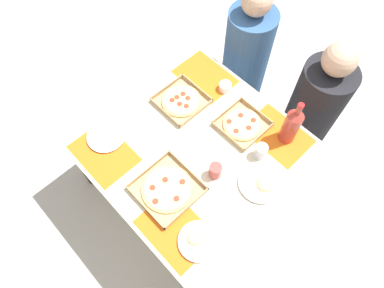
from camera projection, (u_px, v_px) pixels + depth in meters
name	position (u px, v px, depth m)	size (l,w,h in m)	color
ground_plane	(192.00, 192.00, 2.61)	(6.00, 6.00, 0.00)	beige
dining_table	(192.00, 153.00, 2.04)	(1.31, 1.09, 0.76)	#3F3328
placemat_near_left	(104.00, 153.00, 1.91)	(0.36, 0.26, 0.00)	orange
placemat_near_right	(175.00, 230.00, 1.71)	(0.36, 0.26, 0.00)	orange
placemat_far_left	(205.00, 76.00, 2.17)	(0.36, 0.26, 0.00)	orange
placemat_far_right	(278.00, 135.00, 1.97)	(0.36, 0.26, 0.00)	orange
pizza_box_corner_left	(167.00, 189.00, 1.80)	(0.31, 0.31, 0.04)	tan
pizza_box_center	(181.00, 101.00, 2.07)	(0.27, 0.27, 0.04)	tan
pizza_box_corner_right	(242.00, 124.00, 1.99)	(0.25, 0.25, 0.04)	tan
plate_far_left	(106.00, 136.00, 1.95)	(0.22, 0.22, 0.02)	white
plate_far_right	(261.00, 183.00, 1.82)	(0.23, 0.23, 0.03)	white
plate_middle	(198.00, 241.00, 1.67)	(0.20, 0.20, 0.03)	white
soda_bottle	(292.00, 125.00, 1.84)	(0.09, 0.09, 0.32)	#B2382D
cup_red	(261.00, 151.00, 1.87)	(0.07, 0.07, 0.09)	silver
cup_clear_right	(215.00, 171.00, 1.81)	(0.07, 0.07, 0.09)	#BF4742
condiment_bowl	(225.00, 87.00, 2.10)	(0.08, 0.08, 0.05)	white
fork_by_far_left	(153.00, 137.00, 1.96)	(0.19, 0.02, 0.01)	#B7B7BC
fork_by_near_right	(171.00, 64.00, 2.21)	(0.19, 0.02, 0.01)	#B7B7BC
fork_by_far_right	(131.00, 101.00, 2.08)	(0.19, 0.02, 0.01)	#B7B7BC
diner_left_seat	(244.00, 66.00, 2.50)	(0.32, 0.32, 1.20)	#33598C
diner_right_seat	(309.00, 116.00, 2.31)	(0.32, 0.32, 1.17)	black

